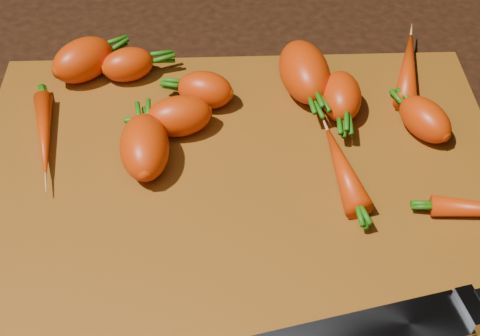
{
  "coord_description": "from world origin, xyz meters",
  "views": [
    {
      "loc": [
        -0.01,
        -0.41,
        0.47
      ],
      "look_at": [
        0.0,
        0.01,
        0.03
      ],
      "focal_mm": 50.0,
      "sensor_mm": 36.0,
      "label": 1
    }
  ],
  "objects": [
    {
      "name": "cutting_board",
      "position": [
        0.0,
        0.0,
        0.01
      ],
      "size": [
        0.5,
        0.4,
        0.01
      ],
      "primitive_type": "cube",
      "color": "brown",
      "rests_on": "ground"
    },
    {
      "name": "carrot_9",
      "position": [
        0.09,
        0.01,
        0.03
      ],
      "size": [
        0.04,
        0.1,
        0.03
      ],
      "primitive_type": "ellipsoid",
      "rotation": [
        0.0,
        0.0,
        1.72
      ],
      "color": "#C43004",
      "rests_on": "cutting_board"
    },
    {
      "name": "carrot_2",
      "position": [
        0.07,
        0.14,
        0.04
      ],
      "size": [
        0.06,
        0.09,
        0.05
      ],
      "primitive_type": "ellipsoid",
      "rotation": [
        0.0,
        0.0,
        -1.41
      ],
      "color": "#C43004",
      "rests_on": "cutting_board"
    },
    {
      "name": "carrot_0",
      "position": [
        -0.16,
        0.17,
        0.03
      ],
      "size": [
        0.08,
        0.08,
        0.04
      ],
      "primitive_type": "ellipsoid",
      "rotation": [
        0.0,
        0.0,
        0.7
      ],
      "color": "#C43004",
      "rests_on": "cutting_board"
    },
    {
      "name": "carrot_11",
      "position": [
        0.1,
        0.1,
        0.03
      ],
      "size": [
        0.04,
        0.07,
        0.04
      ],
      "primitive_type": "ellipsoid",
      "rotation": [
        0.0,
        0.0,
        4.66
      ],
      "color": "#C43004",
      "rests_on": "cutting_board"
    },
    {
      "name": "carrot_1",
      "position": [
        -0.03,
        0.12,
        0.03
      ],
      "size": [
        0.07,
        0.05,
        0.04
      ],
      "primitive_type": "ellipsoid",
      "rotation": [
        0.0,
        0.0,
        2.87
      ],
      "color": "#C43004",
      "rests_on": "cutting_board"
    },
    {
      "name": "carrot_3",
      "position": [
        -0.09,
        0.04,
        0.03
      ],
      "size": [
        0.05,
        0.08,
        0.05
      ],
      "primitive_type": "ellipsoid",
      "rotation": [
        0.0,
        0.0,
        1.65
      ],
      "color": "#C43004",
      "rests_on": "cutting_board"
    },
    {
      "name": "carrot_6",
      "position": [
        0.18,
        0.07,
        0.03
      ],
      "size": [
        0.06,
        0.07,
        0.04
      ],
      "primitive_type": "ellipsoid",
      "rotation": [
        0.0,
        0.0,
        2.08
      ],
      "color": "#C43004",
      "rests_on": "cutting_board"
    },
    {
      "name": "ground",
      "position": [
        0.0,
        0.0,
        -0.01
      ],
      "size": [
        2.0,
        2.0,
        0.01
      ],
      "primitive_type": "cube",
      "color": "black"
    },
    {
      "name": "carrot_10",
      "position": [
        -0.19,
        0.07,
        0.02
      ],
      "size": [
        0.04,
        0.11,
        0.02
      ],
      "primitive_type": "ellipsoid",
      "rotation": [
        0.0,
        0.0,
        4.9
      ],
      "color": "#C43004",
      "rests_on": "cutting_board"
    },
    {
      "name": "carrot_4",
      "position": [
        -0.06,
        0.08,
        0.03
      ],
      "size": [
        0.07,
        0.05,
        0.04
      ],
      "primitive_type": "ellipsoid",
      "rotation": [
        0.0,
        0.0,
        3.34
      ],
      "color": "#C43004",
      "rests_on": "cutting_board"
    },
    {
      "name": "carrot_5",
      "position": [
        -0.11,
        0.17,
        0.03
      ],
      "size": [
        0.06,
        0.05,
        0.04
      ],
      "primitive_type": "ellipsoid",
      "rotation": [
        0.0,
        0.0,
        0.31
      ],
      "color": "#C43004",
      "rests_on": "cutting_board"
    },
    {
      "name": "carrot_7",
      "position": [
        0.19,
        0.16,
        0.02
      ],
      "size": [
        0.05,
        0.12,
        0.02
      ],
      "primitive_type": "ellipsoid",
      "rotation": [
        0.0,
        0.0,
        1.31
      ],
      "color": "#C43004",
      "rests_on": "cutting_board"
    }
  ]
}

